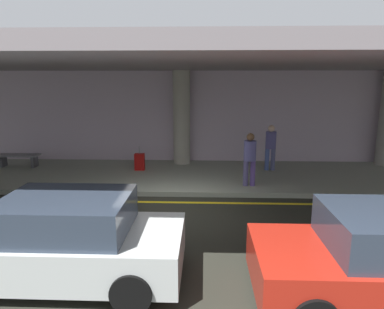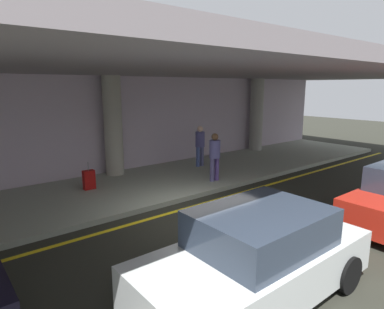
{
  "view_description": "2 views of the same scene",
  "coord_description": "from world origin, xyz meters",
  "px_view_note": "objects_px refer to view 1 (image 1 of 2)",
  "views": [
    {
      "loc": [
        0.92,
        -8.76,
        3.4
      ],
      "look_at": [
        0.51,
        2.17,
        1.05
      ],
      "focal_mm": 32.13,
      "sensor_mm": 36.0,
      "label": 1
    },
    {
      "loc": [
        -5.34,
        -6.54,
        3.4
      ],
      "look_at": [
        1.64,
        2.15,
        1.11
      ],
      "focal_mm": 31.0,
      "sensor_mm": 36.0,
      "label": 2
    }
  ],
  "objects_px": {
    "suitcase_upright_primary": "(140,162)",
    "bench_metal": "(18,158)",
    "car_silver": "(65,241)",
    "person_waiting_for_ride": "(271,145)",
    "traveler_with_luggage": "(250,156)",
    "support_column_far_left": "(182,118)"
  },
  "relations": [
    {
      "from": "suitcase_upright_primary",
      "to": "bench_metal",
      "type": "xyz_separation_m",
      "value": [
        -4.77,
        0.33,
        0.04
      ]
    },
    {
      "from": "car_silver",
      "to": "person_waiting_for_ride",
      "type": "height_order",
      "value": "person_waiting_for_ride"
    },
    {
      "from": "traveler_with_luggage",
      "to": "person_waiting_for_ride",
      "type": "relative_size",
      "value": 1.0
    },
    {
      "from": "support_column_far_left",
      "to": "traveler_with_luggage",
      "type": "height_order",
      "value": "support_column_far_left"
    },
    {
      "from": "suitcase_upright_primary",
      "to": "bench_metal",
      "type": "distance_m",
      "value": 4.78
    },
    {
      "from": "traveler_with_luggage",
      "to": "car_silver",
      "type": "bearing_deg",
      "value": 123.96
    },
    {
      "from": "support_column_far_left",
      "to": "bench_metal",
      "type": "relative_size",
      "value": 2.28
    },
    {
      "from": "car_silver",
      "to": "person_waiting_for_ride",
      "type": "distance_m",
      "value": 8.61
    },
    {
      "from": "person_waiting_for_ride",
      "to": "suitcase_upright_primary",
      "type": "relative_size",
      "value": 1.87
    },
    {
      "from": "support_column_far_left",
      "to": "traveler_with_luggage",
      "type": "relative_size",
      "value": 2.17
    },
    {
      "from": "support_column_far_left",
      "to": "car_silver",
      "type": "relative_size",
      "value": 0.89
    },
    {
      "from": "person_waiting_for_ride",
      "to": "bench_metal",
      "type": "height_order",
      "value": "person_waiting_for_ride"
    },
    {
      "from": "person_waiting_for_ride",
      "to": "suitcase_upright_primary",
      "type": "height_order",
      "value": "person_waiting_for_ride"
    },
    {
      "from": "person_waiting_for_ride",
      "to": "suitcase_upright_primary",
      "type": "bearing_deg",
      "value": -46.78
    },
    {
      "from": "person_waiting_for_ride",
      "to": "suitcase_upright_primary",
      "type": "distance_m",
      "value": 4.88
    },
    {
      "from": "support_column_far_left",
      "to": "person_waiting_for_ride",
      "type": "xyz_separation_m",
      "value": [
        3.34,
        -1.01,
        -0.86
      ]
    },
    {
      "from": "person_waiting_for_ride",
      "to": "bench_metal",
      "type": "xyz_separation_m",
      "value": [
        -9.6,
        0.15,
        -0.61
      ]
    },
    {
      "from": "traveler_with_luggage",
      "to": "suitcase_upright_primary",
      "type": "xyz_separation_m",
      "value": [
        -3.82,
        1.81,
        -0.65
      ]
    },
    {
      "from": "support_column_far_left",
      "to": "person_waiting_for_ride",
      "type": "bearing_deg",
      "value": -16.88
    },
    {
      "from": "person_waiting_for_ride",
      "to": "bench_metal",
      "type": "distance_m",
      "value": 9.62
    },
    {
      "from": "support_column_far_left",
      "to": "car_silver",
      "type": "distance_m",
      "value": 8.37
    },
    {
      "from": "support_column_far_left",
      "to": "traveler_with_luggage",
      "type": "distance_m",
      "value": 3.9
    }
  ]
}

